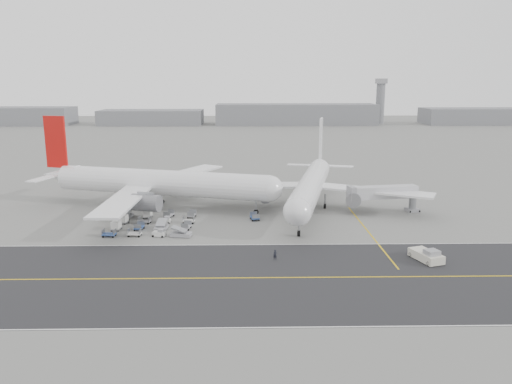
{
  "coord_description": "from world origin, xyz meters",
  "views": [
    {
      "loc": [
        5.78,
        -89.5,
        29.37
      ],
      "look_at": [
        7.68,
        12.0,
        6.79
      ],
      "focal_mm": 35.0,
      "sensor_mm": 36.0,
      "label": 1
    }
  ],
  "objects_px": {
    "jet_bridge": "(384,194)",
    "ground_crew_a": "(275,255)",
    "control_tower": "(380,100)",
    "airliner_b": "(311,185)",
    "airliner_a": "(156,182)",
    "pushback_tug": "(427,256)"
  },
  "relations": [
    {
      "from": "control_tower",
      "to": "pushback_tug",
      "type": "distance_m",
      "value": 283.93
    },
    {
      "from": "airliner_a",
      "to": "jet_bridge",
      "type": "bearing_deg",
      "value": -80.43
    },
    {
      "from": "jet_bridge",
      "to": "ground_crew_a",
      "type": "height_order",
      "value": "jet_bridge"
    },
    {
      "from": "airliner_a",
      "to": "jet_bridge",
      "type": "relative_size",
      "value": 3.49
    },
    {
      "from": "control_tower",
      "to": "airliner_b",
      "type": "bearing_deg",
      "value": -108.22
    },
    {
      "from": "control_tower",
      "to": "airliner_b",
      "type": "height_order",
      "value": "control_tower"
    },
    {
      "from": "jet_bridge",
      "to": "ground_crew_a",
      "type": "bearing_deg",
      "value": -140.14
    },
    {
      "from": "airliner_b",
      "to": "control_tower",
      "type": "bearing_deg",
      "value": 84.84
    },
    {
      "from": "pushback_tug",
      "to": "airliner_a",
      "type": "bearing_deg",
      "value": 125.86
    },
    {
      "from": "airliner_b",
      "to": "ground_crew_a",
      "type": "xyz_separation_m",
      "value": [
        -10.41,
        -34.83,
        -4.74
      ]
    },
    {
      "from": "pushback_tug",
      "to": "control_tower",
      "type": "bearing_deg",
      "value": 58.61
    },
    {
      "from": "airliner_a",
      "to": "jet_bridge",
      "type": "xyz_separation_m",
      "value": [
        52.52,
        -5.88,
        -1.63
      ]
    },
    {
      "from": "airliner_b",
      "to": "ground_crew_a",
      "type": "distance_m",
      "value": 36.66
    },
    {
      "from": "control_tower",
      "to": "airliner_a",
      "type": "bearing_deg",
      "value": -115.82
    },
    {
      "from": "airliner_b",
      "to": "pushback_tug",
      "type": "bearing_deg",
      "value": -54.37
    },
    {
      "from": "control_tower",
      "to": "ground_crew_a",
      "type": "relative_size",
      "value": 18.05
    },
    {
      "from": "ground_crew_a",
      "to": "airliner_a",
      "type": "bearing_deg",
      "value": 136.72
    },
    {
      "from": "control_tower",
      "to": "jet_bridge",
      "type": "xyz_separation_m",
      "value": [
        -63.14,
        -244.87,
        -11.79
      ]
    },
    {
      "from": "ground_crew_a",
      "to": "jet_bridge",
      "type": "bearing_deg",
      "value": 59.76
    },
    {
      "from": "jet_bridge",
      "to": "airliner_b",
      "type": "bearing_deg",
      "value": 154.98
    },
    {
      "from": "jet_bridge",
      "to": "pushback_tug",
      "type": "bearing_deg",
      "value": -101.02
    },
    {
      "from": "airliner_b",
      "to": "ground_crew_a",
      "type": "relative_size",
      "value": 32.11
    }
  ]
}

